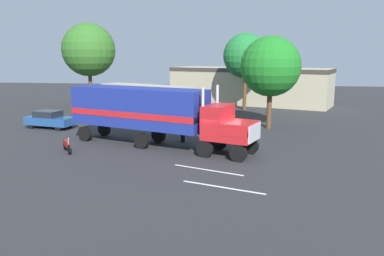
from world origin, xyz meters
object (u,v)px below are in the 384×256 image
at_px(semi_truck, 151,111).
at_px(tree_center, 246,56).
at_px(parked_bus, 148,98).
at_px(parked_car, 50,119).
at_px(tree_left, 271,67).
at_px(person_bystander, 183,130).
at_px(tree_right, 89,50).
at_px(motorcycle, 67,145).

height_order(semi_truck, tree_center, tree_center).
relative_size(parked_bus, parked_car, 2.37).
height_order(semi_truck, tree_left, tree_left).
xyz_separation_m(tree_left, tree_center, (-2.28, 11.85, 0.87)).
xyz_separation_m(person_bystander, tree_right, (-14.36, 17.15, 6.17)).
relative_size(person_bystander, tree_center, 0.18).
height_order(semi_truck, parked_bus, semi_truck).
distance_m(parked_car, tree_right, 14.75).
relative_size(parked_car, tree_right, 0.46).
bearing_deg(parked_bus, parked_car, -135.26).
height_order(person_bystander, tree_center, tree_center).
bearing_deg(tree_left, tree_right, 153.49).
bearing_deg(semi_truck, tree_center, 72.04).
xyz_separation_m(semi_truck, tree_left, (8.76, 8.11, 2.96)).
distance_m(semi_truck, motorcycle, 6.21).
relative_size(parked_bus, motorcycle, 6.36).
height_order(person_bystander, parked_bus, parked_bus).
distance_m(parked_bus, parked_car, 10.24).
relative_size(semi_truck, tree_left, 1.74).
relative_size(parked_car, tree_center, 0.52).
distance_m(parked_car, motorcycle, 9.75).
distance_m(motorcycle, tree_right, 23.40).
relative_size(person_bystander, parked_car, 0.35).
xyz_separation_m(motorcycle, tree_left, (13.97, 10.80, 5.00)).
bearing_deg(parked_car, person_bystander, -16.93).
distance_m(semi_truck, tree_left, 12.30).
xyz_separation_m(parked_bus, tree_left, (12.25, -4.39, 3.41)).
relative_size(semi_truck, person_bystander, 8.68).
height_order(parked_car, tree_right, tree_right).
bearing_deg(tree_center, parked_bus, -143.22).
height_order(tree_center, tree_right, tree_right).
bearing_deg(person_bystander, parked_car, 163.07).
bearing_deg(tree_right, person_bystander, -50.06).
relative_size(semi_truck, motorcycle, 8.11).
relative_size(motorcycle, tree_right, 0.17).
bearing_deg(semi_truck, parked_bus, 105.63).
bearing_deg(motorcycle, tree_left, 37.71).
relative_size(tree_left, tree_right, 0.79).
bearing_deg(parked_car, tree_left, 8.07).
height_order(person_bystander, motorcycle, person_bystander).
distance_m(semi_truck, person_bystander, 3.01).
height_order(parked_bus, tree_center, tree_center).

